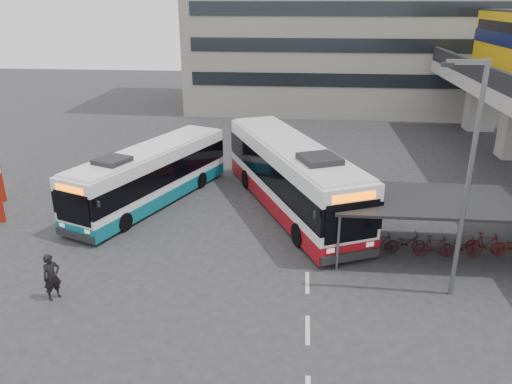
# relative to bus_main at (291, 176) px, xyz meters

# --- Properties ---
(ground) EXTENTS (120.00, 120.00, 0.00)m
(ground) POSITION_rel_bus_main_xyz_m (-1.64, -7.44, -1.78)
(ground) COLOR #28282B
(ground) RESTS_ON ground
(bike_shelter) EXTENTS (10.00, 4.00, 2.54)m
(bike_shelter) POSITION_rel_bus_main_xyz_m (6.83, -4.44, -0.48)
(bike_shelter) COLOR #595B60
(bike_shelter) RESTS_ON ground
(road_markings) EXTENTS (0.15, 7.60, 0.01)m
(road_markings) POSITION_rel_bus_main_xyz_m (0.86, -10.44, -1.78)
(road_markings) COLOR beige
(road_markings) RESTS_ON ground
(bus_main) EXTENTS (7.78, 13.01, 3.84)m
(bus_main) POSITION_rel_bus_main_xyz_m (0.00, 0.00, 0.00)
(bus_main) COLOR white
(bus_main) RESTS_ON ground
(bus_teal) EXTENTS (6.39, 11.18, 3.28)m
(bus_teal) POSITION_rel_bus_main_xyz_m (-7.55, 0.17, -0.26)
(bus_teal) COLOR white
(bus_teal) RESTS_ON ground
(pedestrian) EXTENTS (0.75, 0.79, 1.82)m
(pedestrian) POSITION_rel_bus_main_xyz_m (-8.51, -9.38, -0.87)
(pedestrian) COLOR black
(pedestrian) RESTS_ON ground
(lamp_post) EXTENTS (1.52, 0.22, 8.65)m
(lamp_post) POSITION_rel_bus_main_xyz_m (6.12, -7.72, 3.15)
(lamp_post) COLOR #595B60
(lamp_post) RESTS_ON ground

